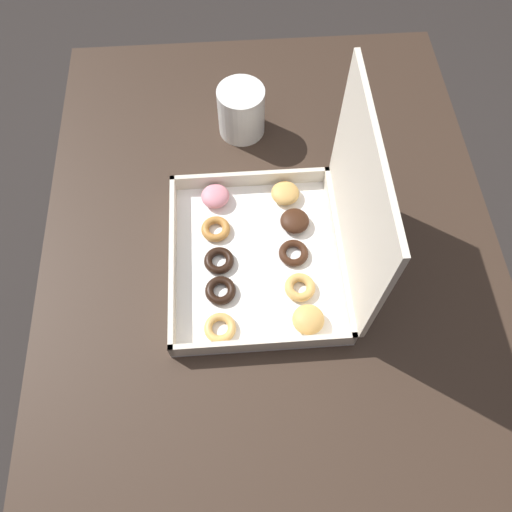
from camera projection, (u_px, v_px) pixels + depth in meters
name	position (u px, v px, depth m)	size (l,w,h in m)	color
ground_plane	(264.00, 369.00, 1.49)	(8.00, 8.00, 0.00)	#2D2826
dining_table	(270.00, 280.00, 0.93)	(1.00, 0.75, 0.76)	#38281E
donut_box	(288.00, 239.00, 0.76)	(0.30, 0.28, 0.28)	white
coffee_mug	(241.00, 111.00, 0.90)	(0.08, 0.08, 0.09)	white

